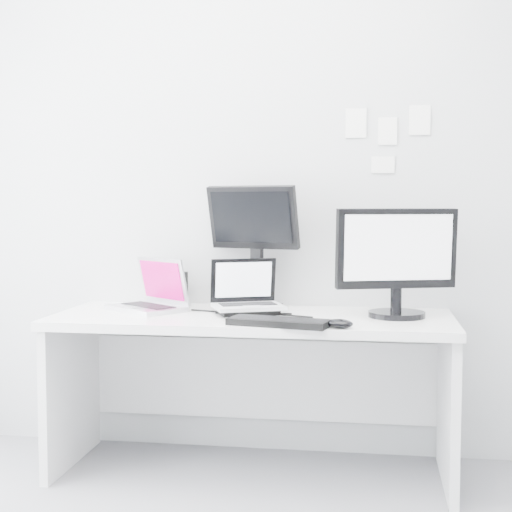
{
  "coord_description": "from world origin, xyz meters",
  "views": [
    {
      "loc": [
        0.54,
        -2.11,
        1.24
      ],
      "look_at": [
        0.02,
        1.23,
        1.0
      ],
      "focal_mm": 53.15,
      "sensor_mm": 36.0,
      "label": 1
    }
  ],
  "objects": [
    {
      "name": "mouse",
      "position": [
        0.41,
        0.95,
        0.75
      ],
      "size": [
        0.13,
        0.11,
        0.04
      ],
      "primitive_type": "ellipsoid",
      "rotation": [
        0.0,
        0.0,
        -0.37
      ],
      "color": "black",
      "rests_on": "desk"
    },
    {
      "name": "wall_note_3",
      "position": [
        0.58,
        1.59,
        1.42
      ],
      "size": [
        0.11,
        0.0,
        0.08
      ],
      "primitive_type": "cube",
      "color": "white",
      "rests_on": "back_wall"
    },
    {
      "name": "rear_monitor",
      "position": [
        -0.03,
        1.48,
        1.03
      ],
      "size": [
        0.47,
        0.27,
        0.61
      ],
      "primitive_type": "cube",
      "rotation": [
        0.0,
        0.0,
        -0.27
      ],
      "color": "black",
      "rests_on": "desk"
    },
    {
      "name": "desk",
      "position": [
        0.0,
        1.25,
        0.36
      ],
      "size": [
        1.8,
        0.7,
        0.73
      ],
      "primitive_type": "cube",
      "color": "white",
      "rests_on": "ground"
    },
    {
      "name": "keyboard",
      "position": [
        0.15,
        0.98,
        0.74
      ],
      "size": [
        0.44,
        0.24,
        0.03
      ],
      "primitive_type": "cube",
      "rotation": [
        0.0,
        0.0,
        -0.22
      ],
      "color": "black",
      "rests_on": "desk"
    },
    {
      "name": "wall_note_0",
      "position": [
        0.45,
        1.59,
        1.62
      ],
      "size": [
        0.1,
        0.0,
        0.14
      ],
      "primitive_type": "cube",
      "color": "white",
      "rests_on": "back_wall"
    },
    {
      "name": "samsung_monitor",
      "position": [
        0.64,
        1.29,
        0.98
      ],
      "size": [
        0.6,
        0.41,
        0.5
      ],
      "primitive_type": "cube",
      "rotation": [
        0.0,
        0.0,
        0.32
      ],
      "color": "black",
      "rests_on": "desk"
    },
    {
      "name": "back_wall",
      "position": [
        0.0,
        1.6,
        1.35
      ],
      "size": [
        3.6,
        0.0,
        3.6
      ],
      "primitive_type": "plane",
      "rotation": [
        1.57,
        0.0,
        0.0
      ],
      "color": "#B5B7BA",
      "rests_on": "ground"
    },
    {
      "name": "speaker",
      "position": [
        -0.41,
        1.5,
        0.81
      ],
      "size": [
        0.1,
        0.1,
        0.17
      ],
      "primitive_type": "cube",
      "rotation": [
        0.0,
        0.0,
        0.24
      ],
      "color": "black",
      "rests_on": "desk"
    },
    {
      "name": "macbook",
      "position": [
        -0.52,
        1.32,
        0.86
      ],
      "size": [
        0.43,
        0.42,
        0.26
      ],
      "primitive_type": "cube",
      "rotation": [
        0.0,
        0.0,
        -0.65
      ],
      "color": "silver",
      "rests_on": "desk"
    },
    {
      "name": "wall_note_2",
      "position": [
        0.75,
        1.59,
        1.63
      ],
      "size": [
        0.1,
        0.0,
        0.14
      ],
      "primitive_type": "cube",
      "color": "white",
      "rests_on": "back_wall"
    },
    {
      "name": "dell_laptop",
      "position": [
        -0.02,
        1.28,
        0.86
      ],
      "size": [
        0.38,
        0.34,
        0.26
      ],
      "primitive_type": "cube",
      "rotation": [
        0.0,
        0.0,
        0.4
      ],
      "color": "silver",
      "rests_on": "desk"
    },
    {
      "name": "wall_note_1",
      "position": [
        0.6,
        1.59,
        1.58
      ],
      "size": [
        0.09,
        0.0,
        0.13
      ],
      "primitive_type": "cube",
      "color": "white",
      "rests_on": "back_wall"
    }
  ]
}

